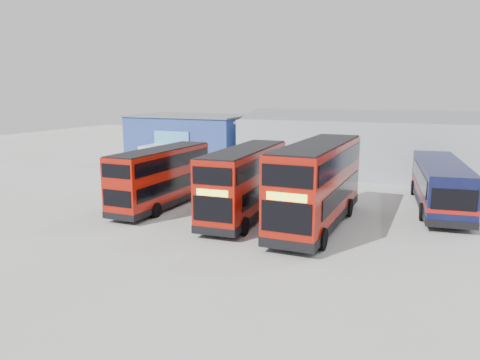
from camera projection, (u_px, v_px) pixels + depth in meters
ground_plane at (246, 216)px, 28.99m from camera, size 120.00×120.00×0.00m
office_block at (192, 139)px, 50.22m from camera, size 12.30×8.32×5.12m
maintenance_shed at (410, 146)px, 43.29m from camera, size 30.50×12.00×5.89m
double_decker_left at (161, 178)px, 30.93m from camera, size 2.43×9.36×3.95m
double_decker_centre at (245, 183)px, 28.42m from camera, size 3.13×10.26×4.28m
double_decker_right at (317, 185)px, 26.50m from camera, size 2.96×11.41×4.81m
single_decker_blue at (440, 186)px, 30.48m from camera, size 4.21×11.85×3.15m
panel_van at (163, 155)px, 46.72m from camera, size 2.57×5.69×2.45m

